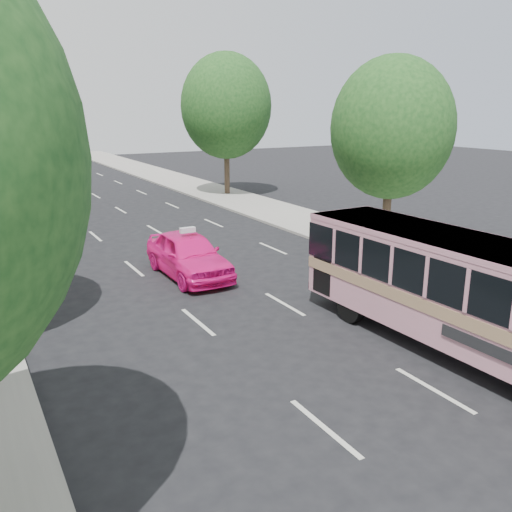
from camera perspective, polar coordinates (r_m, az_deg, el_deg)
ground at (r=13.24m, az=8.72°, el=-11.09°), size 120.00×120.00×0.00m
sidewalk_right at (r=33.81m, az=-0.76°, el=5.56°), size 4.00×90.00×0.12m
tree_right_near at (r=23.64m, az=14.39°, el=13.37°), size 5.10×5.10×7.95m
tree_right_far at (r=37.06m, az=-3.03°, el=15.83°), size 6.00×6.00×9.35m
pink_bus at (r=14.01m, az=20.37°, el=-2.58°), size 2.54×9.00×2.85m
pink_taxi at (r=19.40m, az=-7.13°, el=0.17°), size 1.90×4.70×1.60m
white_pickup at (r=27.35m, az=-22.69°, el=3.43°), size 2.47×5.23×1.47m
taxi_roof_sign at (r=19.19m, az=-7.22°, el=2.73°), size 0.55×0.18×0.18m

